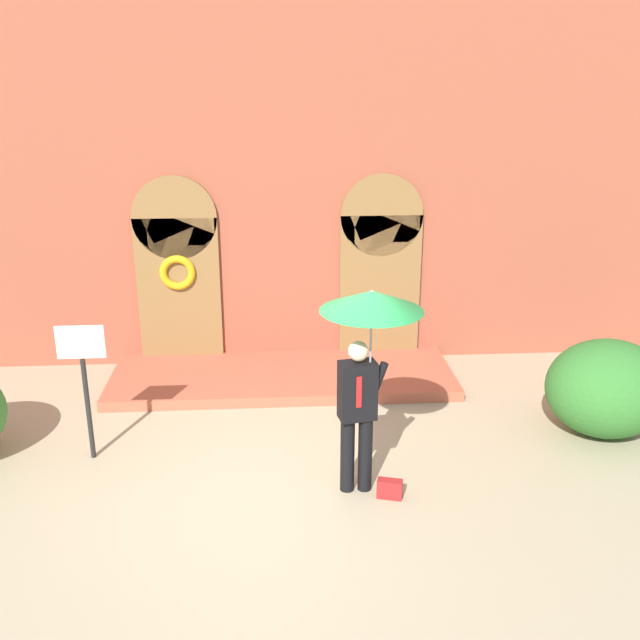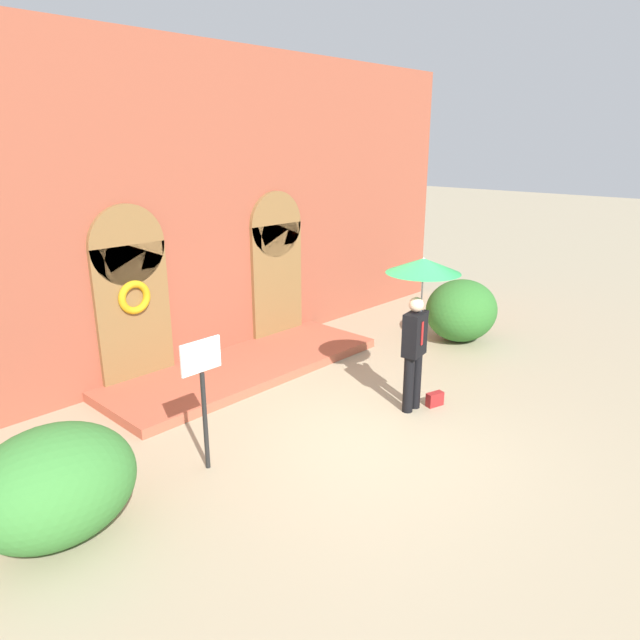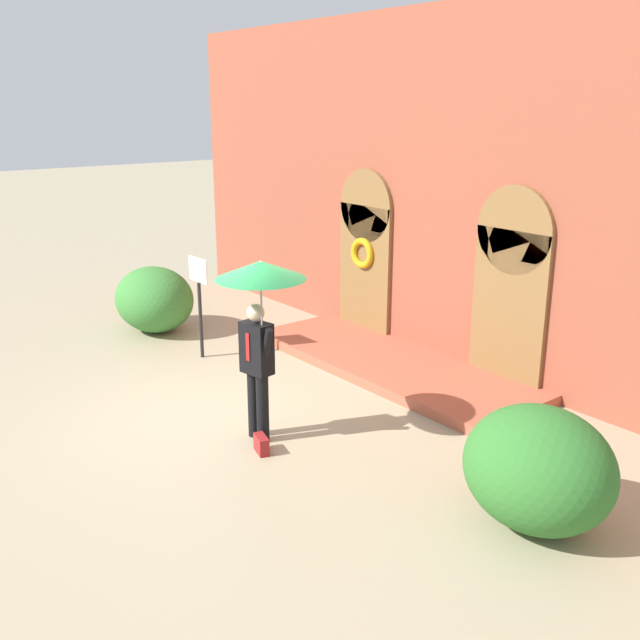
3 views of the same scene
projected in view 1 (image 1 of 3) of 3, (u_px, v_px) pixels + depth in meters
ground_plane at (288, 491)px, 8.08m from camera, size 80.00×80.00×0.00m
building_facade at (278, 196)px, 11.12m from camera, size 14.00×2.30×5.60m
person_with_umbrella at (368, 331)px, 7.51m from camera, size 1.10×1.10×2.36m
handbag at (390, 489)px, 7.92m from camera, size 0.30×0.19×0.22m
sign_post at (84, 370)px, 8.42m from camera, size 0.56×0.06×1.72m
shrub_right at (607, 388)px, 9.20m from camera, size 1.57×1.40×1.28m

